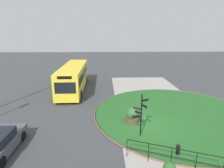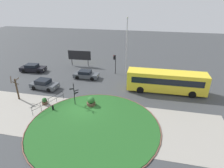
% 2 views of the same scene
% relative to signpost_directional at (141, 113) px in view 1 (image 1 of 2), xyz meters
% --- Properties ---
extents(ground, '(120.00, 120.00, 0.00)m').
position_rel_signpost_directional_xyz_m(ground, '(1.43, -0.87, -1.68)').
color(ground, '#3D3F42').
extents(sidewalk_paving, '(32.00, 8.16, 0.02)m').
position_rel_signpost_directional_xyz_m(sidewalk_paving, '(1.43, -2.79, -1.67)').
color(sidewalk_paving, '#9E998E').
rests_on(sidewalk_paving, ground).
extents(grass_island, '(13.79, 13.79, 0.10)m').
position_rel_signpost_directional_xyz_m(grass_island, '(3.60, -3.71, -1.63)').
color(grass_island, '#235B23').
rests_on(grass_island, ground).
extents(grass_kerb_ring, '(14.10, 14.10, 0.11)m').
position_rel_signpost_directional_xyz_m(grass_kerb_ring, '(3.60, -3.71, -1.63)').
color(grass_kerb_ring, brown).
rests_on(grass_kerb_ring, ground).
extents(signpost_directional, '(0.89, 1.09, 3.01)m').
position_rel_signpost_directional_xyz_m(signpost_directional, '(0.00, 0.00, 0.00)').
color(signpost_directional, black).
rests_on(signpost_directional, ground).
extents(bollard_foreground, '(0.22, 0.22, 0.72)m').
position_rel_signpost_directional_xyz_m(bollard_foreground, '(-2.14, -1.79, -1.31)').
color(bollard_foreground, black).
rests_on(bollard_foreground, ground).
extents(railing_grass_edge, '(1.79, 4.44, 1.13)m').
position_rel_signpost_directional_xyz_m(railing_grass_edge, '(-3.04, -1.07, -0.96)').
color(railing_grass_edge, black).
rests_on(railing_grass_edge, ground).
extents(bus_yellow, '(10.96, 2.68, 3.01)m').
position_rel_signpost_directional_xyz_m(bus_yellow, '(11.24, 6.21, -0.06)').
color(bus_yellow, yellow).
rests_on(bus_yellow, ground).
extents(planter_near_signpost, '(1.09, 1.09, 1.23)m').
position_rel_signpost_directional_xyz_m(planter_near_signpost, '(2.01, 0.25, -1.13)').
color(planter_near_signpost, brown).
rests_on(planter_near_signpost, ground).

